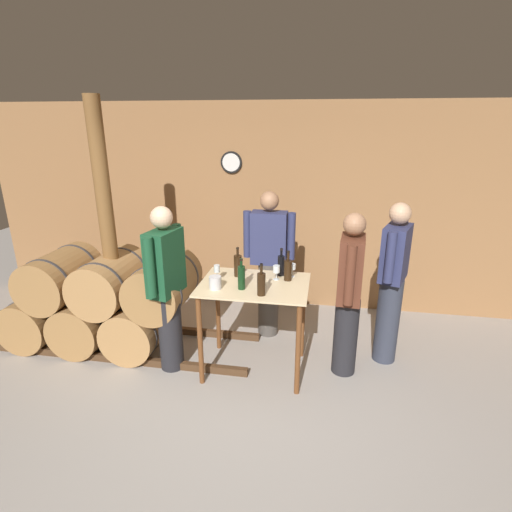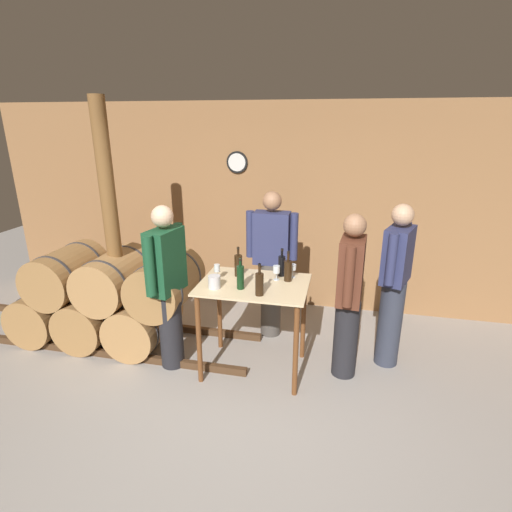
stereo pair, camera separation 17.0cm
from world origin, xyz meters
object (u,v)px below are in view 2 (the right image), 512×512
at_px(wooden_post, 112,230).
at_px(person_visitor_near_door, 168,285).
at_px(wine_glass_near_right, 293,268).
at_px(ice_bucket, 214,282).
at_px(person_visitor_bearded, 271,262).
at_px(wine_bottle_right, 282,265).
at_px(wine_bottle_far_right, 288,270).
at_px(wine_glass_near_left, 217,269).
at_px(wine_bottle_left, 240,277).
at_px(wine_bottle_center, 259,284).
at_px(wine_bottle_far_left, 238,265).
at_px(person_visitor_with_scarf, 349,294).
at_px(person_host, 394,284).
at_px(wine_glass_near_center, 276,270).

height_order(wooden_post, person_visitor_near_door, wooden_post).
distance_m(wine_glass_near_right, person_visitor_near_door, 1.26).
relative_size(wooden_post, person_visitor_near_door, 1.58).
height_order(ice_bucket, person_visitor_bearded, person_visitor_bearded).
relative_size(wooden_post, wine_glass_near_right, 19.60).
xyz_separation_m(wine_bottle_right, wine_glass_near_right, (0.11, -0.02, -0.01)).
bearing_deg(person_visitor_bearded, person_visitor_near_door, -135.32).
xyz_separation_m(wine_bottle_far_right, wine_glass_near_left, (-0.69, -0.13, 0.00)).
bearing_deg(person_visitor_bearded, ice_bucket, -111.50).
bearing_deg(wine_bottle_left, wine_bottle_far_right, 35.66).
relative_size(ice_bucket, person_visitor_bearded, 0.07).
bearing_deg(wine_bottle_center, person_visitor_bearded, 94.33).
relative_size(wine_bottle_center, person_visitor_near_door, 0.18).
height_order(wine_glass_near_right, person_visitor_bearded, person_visitor_bearded).
bearing_deg(wine_bottle_far_left, wine_bottle_center, -53.64).
relative_size(wine_bottle_left, ice_bucket, 2.46).
relative_size(person_visitor_with_scarf, person_visitor_bearded, 0.96).
distance_m(person_host, person_visitor_with_scarf, 0.53).
height_order(wine_glass_near_right, person_visitor_near_door, person_visitor_near_door).
distance_m(wooden_post, wine_bottle_far_right, 1.93).
bearing_deg(wine_bottle_far_right, wine_bottle_left, -144.34).
bearing_deg(ice_bucket, person_host, 19.58).
distance_m(person_visitor_with_scarf, person_visitor_near_door, 1.78).
relative_size(wine_glass_near_center, person_host, 0.09).
height_order(wine_bottle_left, wine_glass_near_left, wine_bottle_left).
bearing_deg(wine_bottle_right, wine_bottle_far_right, -56.58).
height_order(wine_bottle_left, wine_glass_near_center, wine_bottle_left).
relative_size(wine_bottle_far_left, person_visitor_with_scarf, 0.18).
height_order(ice_bucket, person_visitor_near_door, person_visitor_near_door).
relative_size(ice_bucket, person_visitor_with_scarf, 0.07).
height_order(wine_bottle_center, person_visitor_near_door, person_visitor_near_door).
height_order(wine_bottle_far_right, wine_glass_near_left, wine_bottle_far_right).
relative_size(person_visitor_with_scarf, person_visitor_near_door, 0.97).
distance_m(person_visitor_bearded, person_visitor_near_door, 1.25).
xyz_separation_m(wine_bottle_center, person_visitor_bearded, (-0.08, 1.01, -0.15)).
height_order(person_host, person_visitor_with_scarf, person_host).
bearing_deg(wine_glass_near_right, ice_bucket, -147.86).
height_order(wooden_post, wine_bottle_center, wooden_post).
bearing_deg(person_host, wooden_post, -175.61).
bearing_deg(wine_bottle_left, person_visitor_with_scarf, 14.64).
bearing_deg(wine_glass_near_right, wine_bottle_center, -115.30).
relative_size(wine_glass_near_right, person_host, 0.08).
relative_size(wine_glass_near_right, person_visitor_bearded, 0.08).
bearing_deg(person_visitor_with_scarf, wine_bottle_far_right, 177.31).
height_order(wine_bottle_far_left, ice_bucket, wine_bottle_far_left).
bearing_deg(person_visitor_with_scarf, person_host, 34.38).
bearing_deg(wine_glass_near_left, person_visitor_bearded, 61.29).
bearing_deg(wine_glass_near_right, wine_glass_near_center, -145.13).
distance_m(wine_bottle_far_right, wine_glass_near_left, 0.70).
height_order(wine_glass_near_left, wine_glass_near_right, wine_glass_near_left).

